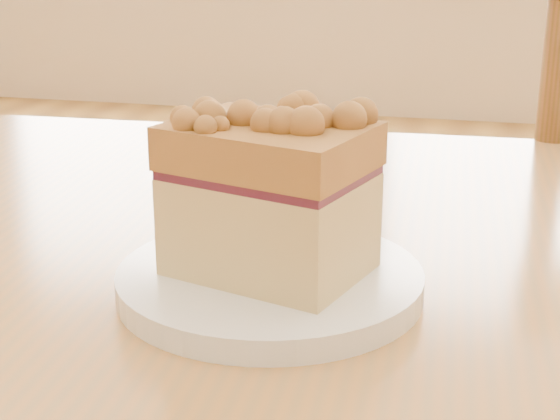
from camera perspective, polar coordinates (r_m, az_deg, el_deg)
name	(u,v)px	position (r m, az deg, el deg)	size (l,w,h in m)	color
cafe_table_main	(539,390)	(0.69, 16.85, -11.39)	(1.37, 0.94, 0.75)	olive
plate	(270,282)	(0.60, -0.67, -4.82)	(0.21, 0.21, 0.02)	white
cake_slice	(268,189)	(0.58, -0.78, 1.42)	(0.15, 0.13, 0.12)	#DDC77D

